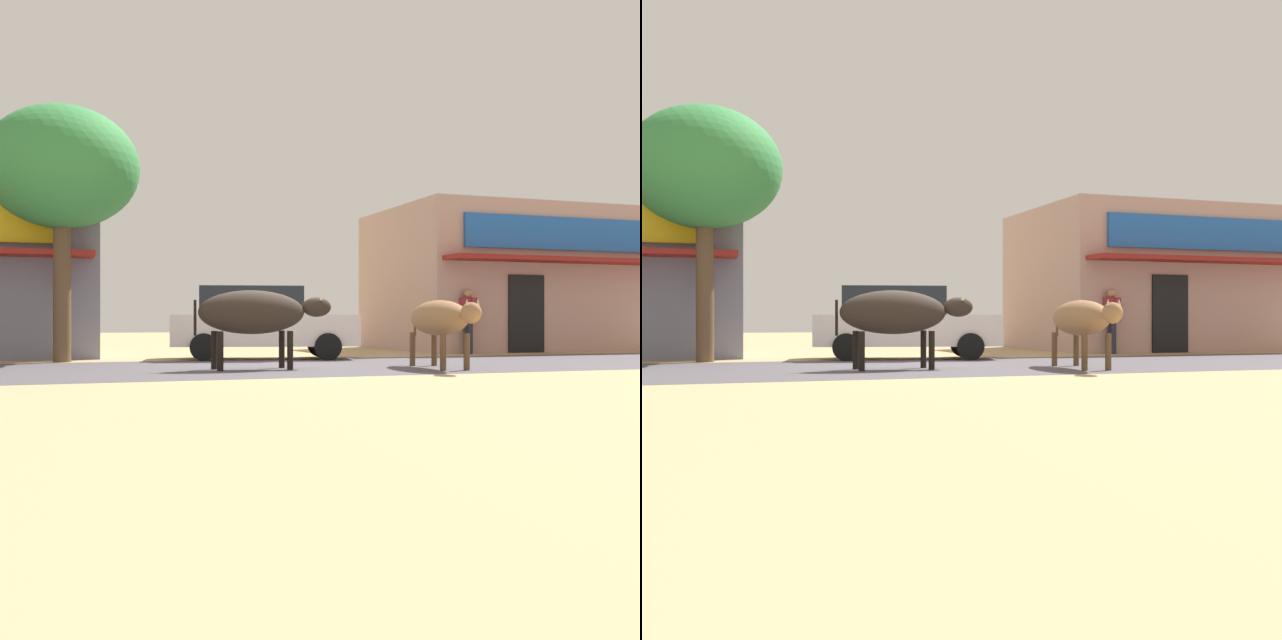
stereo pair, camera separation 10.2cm
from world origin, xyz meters
TOP-DOWN VIEW (x-y plane):
  - ground at (0.00, 0.00)m, footprint 80.00×80.00m
  - asphalt_road at (0.00, 0.00)m, footprint 72.00×5.58m
  - storefront_right_club at (9.56, 6.67)m, footprint 7.81×6.34m
  - roadside_tree at (-3.59, 3.14)m, footprint 3.21×3.21m
  - parked_hatchback_car at (0.71, 3.08)m, footprint 4.41×2.51m
  - cow_near_brown at (-0.37, -0.60)m, footprint 2.55×0.76m
  - cow_far_dark at (2.92, -1.39)m, footprint 0.80×2.82m
  - pedestrian_by_shop at (6.48, 3.80)m, footprint 0.38×0.61m

SIDE VIEW (x-z plane):
  - ground at x=0.00m, z-range 0.00..0.00m
  - asphalt_road at x=0.00m, z-range 0.00..0.00m
  - parked_hatchback_car at x=0.71m, z-range 0.02..1.66m
  - cow_far_dark at x=2.92m, z-range 0.29..1.54m
  - pedestrian_by_shop at x=6.48m, z-range 0.15..1.85m
  - cow_near_brown at x=-0.37m, z-range 0.30..1.72m
  - storefront_right_club at x=9.56m, z-range 0.00..4.17m
  - roadside_tree at x=-3.59m, z-range 1.37..6.76m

